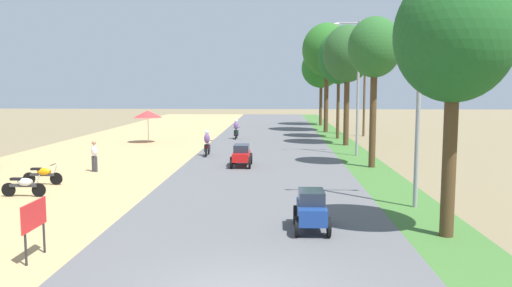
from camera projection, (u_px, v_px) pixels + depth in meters
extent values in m
cylinder|color=black|center=(39.00, 190.00, 20.55)|extent=(0.56, 0.06, 0.56)
cylinder|color=black|center=(8.00, 190.00, 20.60)|extent=(0.56, 0.06, 0.56)
cube|color=#333338|center=(23.00, 185.00, 20.55)|extent=(1.12, 0.12, 0.12)
ellipsoid|color=silver|center=(25.00, 182.00, 20.53)|extent=(0.64, 0.28, 0.32)
cube|color=black|center=(16.00, 179.00, 20.53)|extent=(0.44, 0.20, 0.10)
cylinder|color=#A5A8AD|center=(37.00, 183.00, 20.52)|extent=(0.26, 0.05, 0.68)
cylinder|color=black|center=(35.00, 174.00, 20.48)|extent=(0.04, 0.54, 0.04)
cylinder|color=black|center=(56.00, 179.00, 23.04)|extent=(0.56, 0.06, 0.56)
cylinder|color=black|center=(29.00, 179.00, 23.09)|extent=(0.56, 0.06, 0.56)
cube|color=#333338|center=(42.00, 175.00, 23.04)|extent=(1.12, 0.12, 0.12)
ellipsoid|color=orange|center=(44.00, 172.00, 23.03)|extent=(0.64, 0.28, 0.32)
cube|color=black|center=(36.00, 169.00, 23.03)|extent=(0.44, 0.20, 0.10)
cylinder|color=#A5A8AD|center=(55.00, 173.00, 23.01)|extent=(0.26, 0.05, 0.68)
cylinder|color=black|center=(53.00, 165.00, 22.97)|extent=(0.04, 0.54, 0.04)
cylinder|color=#262628|center=(26.00, 250.00, 12.65)|extent=(0.06, 0.06, 0.80)
cylinder|color=#262628|center=(44.00, 238.00, 13.65)|extent=(0.06, 0.06, 0.80)
cube|color=red|center=(34.00, 215.00, 13.07)|extent=(0.04, 1.30, 0.70)
cylinder|color=#99999E|center=(148.00, 129.00, 40.12)|extent=(0.05, 0.05, 2.10)
cone|color=red|center=(148.00, 114.00, 39.98)|extent=(2.20, 2.20, 0.55)
cylinder|color=#33333D|center=(96.00, 164.00, 26.52)|extent=(0.14, 0.14, 0.82)
cylinder|color=#33333D|center=(93.00, 164.00, 26.57)|extent=(0.14, 0.14, 0.82)
ellipsoid|color=silver|center=(94.00, 151.00, 26.47)|extent=(0.41, 0.32, 0.56)
sphere|color=#9E7556|center=(94.00, 143.00, 26.43)|extent=(0.22, 0.22, 0.22)
cylinder|color=#4C351E|center=(449.00, 156.00, 14.94)|extent=(0.40, 0.40, 4.80)
ellipsoid|color=#1C5320|center=(455.00, 35.00, 14.56)|extent=(3.41, 3.41, 3.83)
cylinder|color=#4C351E|center=(373.00, 116.00, 27.80)|extent=(0.36, 0.36, 5.59)
ellipsoid|color=#275B25|center=(375.00, 47.00, 27.39)|extent=(2.84, 2.84, 3.24)
cylinder|color=#4C351E|center=(346.00, 108.00, 38.23)|extent=(0.40, 0.40, 5.63)
ellipsoid|color=#275225|center=(347.00, 54.00, 37.78)|extent=(3.58, 3.58, 4.21)
cylinder|color=#4C351E|center=(338.00, 106.00, 43.20)|extent=(0.26, 0.26, 5.56)
ellipsoid|color=#1D5924|center=(339.00, 58.00, 42.76)|extent=(3.46, 3.46, 4.37)
cylinder|color=#4C351E|center=(326.00, 98.00, 49.41)|extent=(0.42, 0.42, 6.45)
ellipsoid|color=#256120|center=(327.00, 50.00, 48.90)|extent=(4.70, 4.70, 5.07)
cylinder|color=#4C351E|center=(321.00, 102.00, 57.60)|extent=(0.32, 0.32, 5.19)
ellipsoid|color=#20641F|center=(321.00, 68.00, 57.18)|extent=(4.40, 4.40, 4.36)
cylinder|color=gray|center=(419.00, 95.00, 18.39)|extent=(0.16, 0.16, 8.22)
cylinder|color=gray|center=(358.00, 89.00, 32.32)|extent=(0.16, 0.16, 8.47)
cylinder|color=gray|center=(348.00, 23.00, 31.89)|extent=(1.40, 0.08, 0.08)
ellipsoid|color=silver|center=(337.00, 24.00, 31.93)|extent=(0.36, 0.20, 0.14)
cylinder|color=gray|center=(371.00, 23.00, 31.83)|extent=(1.40, 0.08, 0.08)
ellipsoid|color=silver|center=(382.00, 24.00, 31.81)|extent=(0.36, 0.20, 0.14)
cylinder|color=gray|center=(320.00, 93.00, 61.30)|extent=(0.16, 0.16, 7.11)
cylinder|color=gray|center=(314.00, 64.00, 60.95)|extent=(1.40, 0.08, 0.08)
ellipsoid|color=silver|center=(309.00, 65.00, 60.98)|extent=(0.36, 0.20, 0.14)
cylinder|color=gray|center=(326.00, 64.00, 60.89)|extent=(1.40, 0.08, 0.08)
ellipsoid|color=silver|center=(332.00, 65.00, 60.87)|extent=(0.36, 0.20, 0.14)
cylinder|color=brown|center=(364.00, 89.00, 45.63)|extent=(0.20, 0.20, 8.40)
cube|color=#473323|center=(365.00, 47.00, 45.22)|extent=(1.80, 0.10, 0.10)
cube|color=navy|center=(311.00, 212.00, 15.70)|extent=(0.84, 1.95, 0.50)
cube|color=#232B38|center=(311.00, 197.00, 15.70)|extent=(0.77, 1.10, 0.40)
cylinder|color=black|center=(329.00, 227.00, 15.01)|extent=(0.10, 0.60, 0.60)
cylinder|color=black|center=(297.00, 227.00, 15.05)|extent=(0.10, 0.60, 0.60)
cylinder|color=black|center=(324.00, 215.00, 16.41)|extent=(0.10, 0.60, 0.60)
cylinder|color=black|center=(295.00, 215.00, 16.45)|extent=(0.10, 0.60, 0.60)
cube|color=red|center=(241.00, 156.00, 28.24)|extent=(0.88, 2.25, 0.44)
cube|color=#232B38|center=(242.00, 148.00, 28.30)|extent=(0.81, 1.30, 0.40)
cylinder|color=black|center=(234.00, 158.00, 29.10)|extent=(0.11, 0.64, 0.64)
cylinder|color=black|center=(251.00, 158.00, 29.06)|extent=(0.11, 0.64, 0.64)
cylinder|color=black|center=(231.00, 163.00, 27.49)|extent=(0.11, 0.64, 0.64)
cylinder|color=black|center=(250.00, 163.00, 27.45)|extent=(0.11, 0.64, 0.64)
cylinder|color=black|center=(209.00, 150.00, 33.17)|extent=(0.06, 0.56, 0.56)
cylinder|color=black|center=(206.00, 153.00, 31.94)|extent=(0.06, 0.56, 0.56)
cube|color=#333338|center=(207.00, 148.00, 32.53)|extent=(0.12, 1.12, 0.12)
ellipsoid|color=red|center=(208.00, 146.00, 32.60)|extent=(0.28, 0.64, 0.32)
cube|color=black|center=(207.00, 145.00, 32.23)|extent=(0.20, 0.44, 0.10)
cylinder|color=#A5A8AD|center=(209.00, 146.00, 33.08)|extent=(0.05, 0.26, 0.68)
cylinder|color=black|center=(208.00, 140.00, 32.98)|extent=(0.54, 0.04, 0.04)
ellipsoid|color=#724C8C|center=(207.00, 138.00, 32.26)|extent=(0.36, 0.28, 0.64)
sphere|color=white|center=(207.00, 132.00, 32.26)|extent=(0.28, 0.28, 0.28)
cylinder|color=#2D2D38|center=(205.00, 148.00, 32.44)|extent=(0.12, 0.12, 0.48)
cylinder|color=#2D2D38|center=(209.00, 148.00, 32.43)|extent=(0.12, 0.12, 0.48)
cylinder|color=black|center=(237.00, 135.00, 43.66)|extent=(0.06, 0.56, 0.56)
cylinder|color=black|center=(236.00, 136.00, 42.43)|extent=(0.06, 0.56, 0.56)
cube|color=#333338|center=(236.00, 133.00, 43.02)|extent=(0.12, 1.12, 0.12)
ellipsoid|color=#14722D|center=(236.00, 131.00, 43.09)|extent=(0.28, 0.64, 0.32)
cube|color=black|center=(236.00, 130.00, 42.72)|extent=(0.20, 0.44, 0.10)
cylinder|color=#A5A8AD|center=(237.00, 132.00, 43.57)|extent=(0.05, 0.26, 0.68)
cylinder|color=black|center=(237.00, 127.00, 43.47)|extent=(0.54, 0.04, 0.04)
ellipsoid|color=#724C8C|center=(236.00, 126.00, 42.75)|extent=(0.36, 0.28, 0.64)
sphere|color=white|center=(236.00, 121.00, 42.75)|extent=(0.28, 0.28, 0.28)
cylinder|color=#2D2D38|center=(235.00, 133.00, 42.93)|extent=(0.12, 0.12, 0.48)
cylinder|color=#2D2D38|center=(238.00, 133.00, 42.92)|extent=(0.12, 0.12, 0.48)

